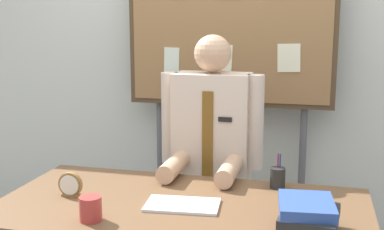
# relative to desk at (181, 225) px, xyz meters

# --- Properties ---
(back_wall) EXTENTS (6.40, 0.08, 2.70)m
(back_wall) POSITION_rel_desk_xyz_m (0.00, 1.31, 0.69)
(back_wall) COLOR silver
(back_wall) RESTS_ON ground_plane
(desk) EXTENTS (1.57, 0.81, 0.75)m
(desk) POSITION_rel_desk_xyz_m (0.00, 0.00, 0.00)
(desk) COLOR brown
(desk) RESTS_ON ground_plane
(person) EXTENTS (0.55, 0.56, 1.44)m
(person) POSITION_rel_desk_xyz_m (0.00, 0.61, 0.01)
(person) COLOR #2D2D33
(person) RESTS_ON ground_plane
(bulletin_board) EXTENTS (1.28, 0.09, 2.04)m
(bulletin_board) POSITION_rel_desk_xyz_m (0.00, 1.11, 0.82)
(bulletin_board) COLOR #4C3823
(bulletin_board) RESTS_ON ground_plane
(book_stack) EXTENTS (0.23, 0.28, 0.13)m
(book_stack) POSITION_rel_desk_xyz_m (0.53, -0.18, 0.16)
(book_stack) COLOR #72337F
(book_stack) RESTS_ON desk
(open_notebook) EXTENTS (0.32, 0.21, 0.01)m
(open_notebook) POSITION_rel_desk_xyz_m (0.01, -0.02, 0.10)
(open_notebook) COLOR white
(open_notebook) RESTS_ON desk
(desk_clock) EXTENTS (0.11, 0.04, 0.11)m
(desk_clock) POSITION_rel_desk_xyz_m (-0.50, -0.02, 0.14)
(desk_clock) COLOR olive
(desk_clock) RESTS_ON desk
(coffee_mug) EXTENTS (0.09, 0.09, 0.10)m
(coffee_mug) POSITION_rel_desk_xyz_m (-0.29, -0.25, 0.14)
(coffee_mug) COLOR #B23833
(coffee_mug) RESTS_ON desk
(pen_holder) EXTENTS (0.07, 0.07, 0.16)m
(pen_holder) POSITION_rel_desk_xyz_m (0.38, 0.32, 0.14)
(pen_holder) COLOR #262626
(pen_holder) RESTS_ON desk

